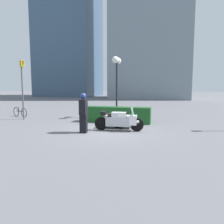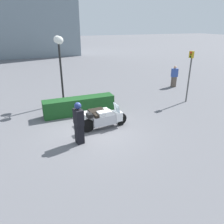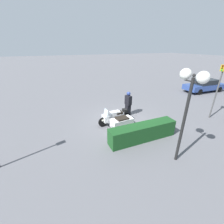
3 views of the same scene
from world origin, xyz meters
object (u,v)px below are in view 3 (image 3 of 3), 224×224
object	(u,v)px
officer_rider	(128,103)
traffic_light_far	(218,85)
police_motorcycle	(117,120)
twin_lamp_post	(191,88)
hedge_bush_curbside	(143,132)
parked_car_background	(204,85)

from	to	relation	value
officer_rider	traffic_light_far	bearing A→B (deg)	143.88
police_motorcycle	traffic_light_far	world-z (taller)	traffic_light_far
twin_lamp_post	officer_rider	bearing A→B (deg)	-93.15
police_motorcycle	hedge_bush_curbside	world-z (taller)	police_motorcycle
police_motorcycle	parked_car_background	world-z (taller)	parked_car_background
officer_rider	parked_car_background	world-z (taller)	officer_rider
hedge_bush_curbside	twin_lamp_post	size ratio (longest dim) A/B	0.96
traffic_light_far	police_motorcycle	bearing A→B (deg)	-9.42
traffic_light_far	hedge_bush_curbside	bearing A→B (deg)	6.88
hedge_bush_curbside	twin_lamp_post	world-z (taller)	twin_lamp_post
twin_lamp_post	traffic_light_far	distance (m)	6.10
police_motorcycle	officer_rider	world-z (taller)	officer_rider
hedge_bush_curbside	traffic_light_far	bearing A→B (deg)	-176.18
police_motorcycle	parked_car_background	size ratio (longest dim) A/B	0.50
traffic_light_far	officer_rider	bearing A→B (deg)	-24.63
police_motorcycle	hedge_bush_curbside	xyz separation A→B (m)	(-0.65, 1.88, 0.01)
officer_rider	hedge_bush_curbside	size ratio (longest dim) A/B	0.47
traffic_light_far	parked_car_background	size ratio (longest dim) A/B	0.78
parked_car_background	hedge_bush_curbside	bearing A→B (deg)	-152.32
hedge_bush_curbside	traffic_light_far	distance (m)	6.36
officer_rider	parked_car_background	bearing A→B (deg)	-177.23
police_motorcycle	twin_lamp_post	distance (m)	4.98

